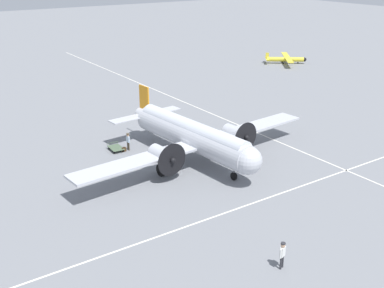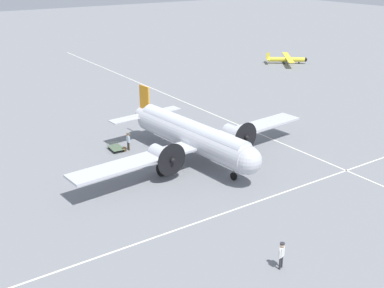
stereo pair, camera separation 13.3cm
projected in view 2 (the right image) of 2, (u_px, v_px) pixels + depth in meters
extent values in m
plane|color=slate|center=(192.00, 160.00, 45.26)|extent=(300.00, 300.00, 0.00)
cube|color=silver|center=(261.00, 200.00, 37.73)|extent=(120.00, 0.16, 0.01)
cube|color=silver|center=(271.00, 139.00, 50.52)|extent=(0.16, 120.00, 0.01)
cylinder|color=silver|center=(192.00, 137.00, 44.42)|extent=(3.71, 14.67, 2.47)
cylinder|color=silver|center=(192.00, 130.00, 44.18)|extent=(2.91, 13.90, 1.73)
sphere|color=silver|center=(248.00, 161.00, 39.16)|extent=(2.35, 2.35, 2.35)
cylinder|color=silver|center=(148.00, 117.00, 49.64)|extent=(1.60, 2.94, 1.36)
cube|color=orange|center=(144.00, 99.00, 49.40)|extent=(0.28, 1.60, 2.84)
cube|color=silver|center=(146.00, 115.00, 49.85)|extent=(8.24, 2.11, 0.10)
cube|color=silver|center=(199.00, 143.00, 43.76)|extent=(25.58, 4.49, 0.20)
cylinder|color=silver|center=(236.00, 133.00, 46.11)|extent=(1.57, 2.59, 1.36)
cylinder|color=black|center=(246.00, 137.00, 45.13)|extent=(2.84, 0.29, 2.85)
sphere|color=black|center=(247.00, 138.00, 45.04)|extent=(0.48, 0.48, 0.48)
cylinder|color=silver|center=(162.00, 155.00, 41.04)|extent=(1.57, 2.59, 1.36)
cylinder|color=black|center=(172.00, 160.00, 40.05)|extent=(2.84, 0.29, 2.85)
sphere|color=black|center=(173.00, 160.00, 39.96)|extent=(0.48, 0.48, 0.48)
cylinder|color=#4C4C51|center=(234.00, 142.00, 46.66)|extent=(0.18, 0.18, 0.95)
cylinder|color=black|center=(233.00, 147.00, 46.83)|extent=(0.39, 1.12, 1.10)
cylinder|color=#4C4C51|center=(161.00, 165.00, 41.58)|extent=(0.18, 0.18, 0.95)
cylinder|color=black|center=(161.00, 170.00, 41.76)|extent=(0.39, 1.12, 1.10)
cylinder|color=#4C4C51|center=(234.00, 172.00, 40.87)|extent=(0.14, 0.14, 0.87)
cylinder|color=black|center=(234.00, 176.00, 41.03)|extent=(0.24, 0.71, 0.70)
cylinder|color=#2D2D33|center=(280.00, 263.00, 29.20)|extent=(0.13, 0.13, 0.86)
cylinder|color=#2D2D33|center=(282.00, 261.00, 29.39)|extent=(0.13, 0.13, 0.86)
cube|color=white|center=(282.00, 252.00, 29.03)|extent=(0.45, 0.32, 0.64)
sphere|color=tan|center=(282.00, 245.00, 28.86)|extent=(0.29, 0.29, 0.29)
cylinder|color=white|center=(280.00, 254.00, 28.85)|extent=(0.10, 0.10, 0.61)
cylinder|color=white|center=(284.00, 250.00, 29.23)|extent=(0.10, 0.10, 0.61)
cube|color=maroon|center=(280.00, 250.00, 29.06)|extent=(0.05, 0.02, 0.41)
cylinder|color=#2D2D33|center=(282.00, 244.00, 28.81)|extent=(0.38, 0.38, 0.07)
cylinder|color=#473D2D|center=(128.00, 146.00, 47.55)|extent=(0.12, 0.12, 0.83)
cylinder|color=#473D2D|center=(129.00, 146.00, 47.37)|extent=(0.12, 0.12, 0.83)
cube|color=silver|center=(128.00, 139.00, 47.20)|extent=(0.22, 0.41, 0.62)
sphere|color=tan|center=(128.00, 135.00, 47.03)|extent=(0.28, 0.28, 0.28)
cylinder|color=silver|center=(127.00, 139.00, 47.39)|extent=(0.10, 0.10, 0.59)
cylinder|color=silver|center=(129.00, 140.00, 47.03)|extent=(0.10, 0.10, 0.59)
cylinder|color=#473D2D|center=(128.00, 134.00, 46.99)|extent=(0.31, 0.31, 0.07)
cube|color=#47331E|center=(124.00, 149.00, 47.15)|extent=(0.45, 0.14, 0.43)
cube|color=#312315|center=(124.00, 147.00, 47.06)|extent=(0.16, 0.10, 0.02)
cube|color=#4C6047|center=(116.00, 148.00, 47.38)|extent=(1.28, 1.92, 0.04)
cube|color=#4C6047|center=(112.00, 143.00, 48.01)|extent=(1.18, 0.11, 0.04)
cylinder|color=#4C6047|center=(118.00, 143.00, 48.31)|extent=(0.04, 0.04, 0.22)
cylinder|color=#4C6047|center=(107.00, 145.00, 47.78)|extent=(0.04, 0.04, 0.22)
cylinder|color=black|center=(123.00, 151.00, 47.09)|extent=(0.08, 0.28, 0.28)
cylinder|color=black|center=(114.00, 152.00, 46.64)|extent=(0.08, 0.28, 0.28)
cylinder|color=black|center=(118.00, 146.00, 48.22)|extent=(0.08, 0.28, 0.28)
cylinder|color=black|center=(109.00, 148.00, 47.77)|extent=(0.08, 0.28, 0.28)
cylinder|color=yellow|center=(286.00, 59.00, 86.31)|extent=(5.74, 4.64, 0.81)
sphere|color=black|center=(305.00, 60.00, 86.13)|extent=(0.73, 0.73, 0.73)
cube|color=yellow|center=(288.00, 57.00, 86.16)|extent=(6.81, 8.50, 0.08)
cube|color=yellow|center=(268.00, 56.00, 86.25)|extent=(0.50, 0.40, 1.05)
cube|color=yellow|center=(268.00, 59.00, 86.44)|extent=(2.36, 2.88, 0.04)
cylinder|color=black|center=(299.00, 63.00, 86.41)|extent=(0.27, 0.23, 0.28)
cylinder|color=#4C4C51|center=(299.00, 62.00, 86.37)|extent=(0.06, 0.06, 0.21)
cylinder|color=black|center=(283.00, 62.00, 87.24)|extent=(0.27, 0.23, 0.28)
cylinder|color=#4C4C51|center=(283.00, 61.00, 87.20)|extent=(0.06, 0.06, 0.21)
cylinder|color=black|center=(284.00, 64.00, 85.87)|extent=(0.27, 0.23, 0.28)
cylinder|color=#4C4C51|center=(284.00, 63.00, 85.83)|extent=(0.06, 0.06, 0.21)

